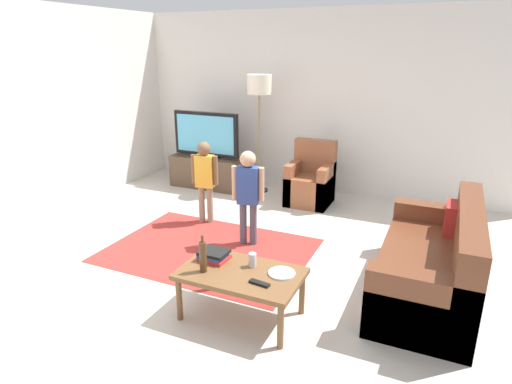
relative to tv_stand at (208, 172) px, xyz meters
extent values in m
plane|color=beige|center=(1.62, -2.30, -0.24)|extent=(7.80, 7.80, 0.00)
cube|color=silver|center=(1.62, 0.70, 1.11)|extent=(6.00, 0.12, 2.70)
cube|color=silver|center=(-1.38, -2.30, 1.11)|extent=(0.12, 6.00, 2.70)
cube|color=#9E2D28|center=(1.19, -2.02, -0.24)|extent=(2.20, 1.60, 0.01)
cube|color=#4C3828|center=(0.00, 0.00, 0.01)|extent=(1.20, 0.44, 0.50)
cube|color=black|center=(0.00, -0.05, -0.14)|extent=(1.10, 0.32, 0.03)
cube|color=black|center=(0.00, -0.02, 0.27)|extent=(0.44, 0.28, 0.03)
cube|color=black|center=(0.00, -0.02, 0.63)|extent=(1.10, 0.07, 0.68)
cube|color=#59B2D8|center=(0.00, -0.06, 0.63)|extent=(1.00, 0.01, 0.58)
cube|color=brown|center=(3.43, -1.97, -0.03)|extent=(0.80, 1.80, 0.42)
cube|color=brown|center=(3.73, -1.97, 0.19)|extent=(0.20, 1.80, 0.86)
cube|color=brown|center=(3.43, -2.77, 0.06)|extent=(0.80, 0.20, 0.60)
cube|color=brown|center=(3.43, -1.17, 0.06)|extent=(0.80, 0.20, 0.60)
cube|color=#B22823|center=(3.58, -1.42, 0.32)|extent=(0.10, 0.32, 0.32)
cube|color=brown|center=(1.74, -0.10, -0.03)|extent=(0.60, 0.60, 0.42)
cube|color=brown|center=(1.74, 0.12, 0.21)|extent=(0.60, 0.16, 0.90)
cube|color=brown|center=(1.50, -0.10, 0.06)|extent=(0.12, 0.60, 0.60)
cube|color=brown|center=(1.98, -0.10, 0.06)|extent=(0.12, 0.60, 0.60)
cylinder|color=#262626|center=(0.83, 0.15, -0.23)|extent=(0.28, 0.28, 0.02)
cylinder|color=#99844C|center=(0.83, 0.15, 0.52)|extent=(0.03, 0.03, 1.50)
cylinder|color=silver|center=(0.83, 0.15, 1.40)|extent=(0.36, 0.36, 0.28)
cylinder|color=gray|center=(0.67, -1.31, -0.01)|extent=(0.08, 0.08, 0.48)
cylinder|color=gray|center=(0.78, -1.29, -0.01)|extent=(0.08, 0.08, 0.48)
cube|color=gold|center=(0.73, -1.30, 0.44)|extent=(0.24, 0.16, 0.41)
sphere|color=brown|center=(0.73, -1.30, 0.73)|extent=(0.17, 0.17, 0.17)
cylinder|color=brown|center=(0.59, -1.32, 0.46)|extent=(0.06, 0.06, 0.37)
cylinder|color=brown|center=(0.87, -1.28, 0.46)|extent=(0.06, 0.06, 0.37)
cylinder|color=#4C4C59|center=(1.45, -1.69, 0.00)|extent=(0.08, 0.08, 0.49)
cylinder|color=#4C4C59|center=(1.57, -1.67, 0.00)|extent=(0.08, 0.08, 0.49)
cube|color=#2D478C|center=(1.51, -1.68, 0.46)|extent=(0.26, 0.18, 0.42)
sphere|color=tan|center=(1.51, -1.68, 0.76)|extent=(0.18, 0.18, 0.18)
cylinder|color=tan|center=(1.36, -1.71, 0.48)|extent=(0.07, 0.07, 0.38)
cylinder|color=tan|center=(1.66, -1.65, 0.48)|extent=(0.07, 0.07, 0.38)
cube|color=brown|center=(2.06, -2.99, 0.16)|extent=(1.00, 0.60, 0.04)
cylinder|color=brown|center=(1.61, -3.24, -0.05)|extent=(0.05, 0.05, 0.38)
cylinder|color=brown|center=(2.51, -3.24, -0.05)|extent=(0.05, 0.05, 0.38)
cylinder|color=brown|center=(1.61, -2.74, -0.05)|extent=(0.05, 0.05, 0.38)
cylinder|color=brown|center=(2.51, -2.74, -0.05)|extent=(0.05, 0.05, 0.38)
cube|color=red|center=(1.76, -2.89, 0.19)|extent=(0.24, 0.21, 0.03)
cube|color=#334CA5|center=(1.75, -2.90, 0.22)|extent=(0.23, 0.19, 0.03)
cube|color=black|center=(1.76, -2.89, 0.25)|extent=(0.24, 0.20, 0.03)
cylinder|color=#4C3319|center=(1.78, -3.11, 0.31)|extent=(0.06, 0.06, 0.26)
cylinder|color=#4C3319|center=(1.78, -3.11, 0.47)|extent=(0.02, 0.02, 0.06)
cube|color=black|center=(2.28, -3.11, 0.19)|extent=(0.17, 0.07, 0.02)
cylinder|color=silver|center=(2.11, -2.87, 0.24)|extent=(0.07, 0.07, 0.12)
cylinder|color=white|center=(2.38, -2.89, 0.18)|extent=(0.22, 0.22, 0.02)
cube|color=silver|center=(2.40, -2.89, 0.19)|extent=(0.15, 0.05, 0.01)
camera|label=1|loc=(3.48, -5.81, 1.92)|focal=30.50mm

